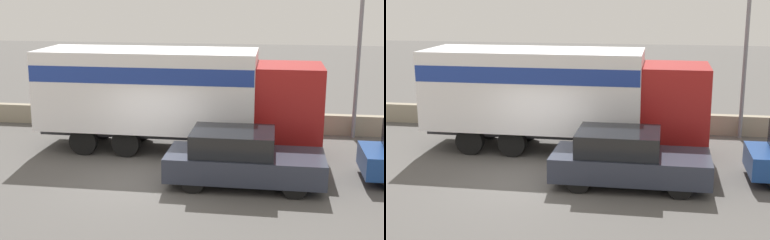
% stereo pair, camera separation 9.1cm
% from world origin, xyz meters
% --- Properties ---
extents(ground_plane, '(80.00, 80.00, 0.00)m').
position_xyz_m(ground_plane, '(0.00, 0.00, 0.00)').
color(ground_plane, '#514F4C').
extents(stone_wall_backdrop, '(60.00, 0.35, 0.73)m').
position_xyz_m(stone_wall_backdrop, '(0.00, 6.04, 0.37)').
color(stone_wall_backdrop, gray).
rests_on(stone_wall_backdrop, ground_plane).
extents(street_lamp, '(0.56, 0.28, 6.42)m').
position_xyz_m(street_lamp, '(6.45, 5.68, 3.75)').
color(street_lamp, slate).
rests_on(street_lamp, ground_plane).
extents(box_truck, '(9.08, 2.58, 3.31)m').
position_xyz_m(box_truck, '(0.29, 3.19, 1.98)').
color(box_truck, maroon).
rests_on(box_truck, ground_plane).
extents(car_hatchback, '(4.23, 1.84, 1.52)m').
position_xyz_m(car_hatchback, '(2.78, 0.22, 0.75)').
color(car_hatchback, '#282D3D').
rests_on(car_hatchback, ground_plane).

